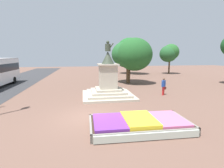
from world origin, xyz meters
TOP-DOWN VIEW (x-y plane):
  - ground_plane at (0.00, 0.00)m, footprint 95.31×95.31m
  - flower_planter at (2.38, -2.20)m, footprint 5.11×2.84m
  - statue_monument at (1.81, 5.03)m, footprint 4.53×4.53m
  - pedestrian_with_handbag at (7.02, 4.73)m, footprint 0.63×0.51m
  - park_tree_far_left at (16.52, 22.20)m, footprint 3.77×3.43m
  - park_tree_behind_statue at (5.90, 12.04)m, footprint 5.00×5.47m
  - park_tree_far_right at (9.08, 23.46)m, footprint 5.65×5.80m

SIDE VIEW (x-z plane):
  - ground_plane at x=0.00m, z-range 0.00..0.00m
  - flower_planter at x=2.38m, z-range -0.04..0.53m
  - pedestrian_with_handbag at x=7.02m, z-range 0.10..1.74m
  - statue_monument at x=1.81m, z-range -1.37..3.59m
  - park_tree_far_right at x=9.08m, z-range 0.97..6.81m
  - park_tree_behind_statue at x=5.90m, z-range 0.93..6.90m
  - park_tree_far_left at x=16.52m, z-range 1.10..6.97m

